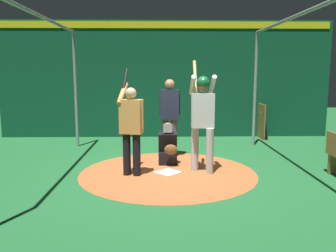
# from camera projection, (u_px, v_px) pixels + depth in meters

# --- Properties ---
(ground_plane) EXTENTS (26.15, 26.15, 0.00)m
(ground_plane) POSITION_uv_depth(u_px,v_px,m) (168.00, 173.00, 6.99)
(ground_plane) COLOR #216633
(dirt_circle) EXTENTS (3.52, 3.52, 0.01)m
(dirt_circle) POSITION_uv_depth(u_px,v_px,m) (168.00, 173.00, 6.99)
(dirt_circle) COLOR #B76033
(dirt_circle) RESTS_ON ground
(home_plate) EXTENTS (0.59, 0.59, 0.01)m
(home_plate) POSITION_uv_depth(u_px,v_px,m) (168.00, 172.00, 6.99)
(home_plate) COLOR white
(home_plate) RESTS_ON dirt_circle
(batter) EXTENTS (0.68, 0.49, 2.24)m
(batter) POSITION_uv_depth(u_px,v_px,m) (202.00, 114.00, 6.89)
(batter) COLOR #B3B3B7
(batter) RESTS_ON ground
(catcher) EXTENTS (0.58, 0.40, 0.92)m
(catcher) POSITION_uv_depth(u_px,v_px,m) (168.00, 148.00, 7.61)
(catcher) COLOR black
(catcher) RESTS_ON ground
(umpire) EXTENTS (0.23, 0.49, 1.84)m
(umpire) POSITION_uv_depth(u_px,v_px,m) (170.00, 113.00, 8.20)
(umpire) COLOR #4C4C51
(umpire) RESTS_ON ground
(visitor) EXTENTS (0.61, 0.51, 2.07)m
(visitor) POSITION_uv_depth(u_px,v_px,m) (131.00, 125.00, 6.69)
(visitor) COLOR black
(visitor) RESTS_ON ground
(back_wall) EXTENTS (0.22, 10.15, 3.55)m
(back_wall) POSITION_uv_depth(u_px,v_px,m) (165.00, 79.00, 10.75)
(back_wall) COLOR #0F472D
(back_wall) RESTS_ON ground
(cage_frame) EXTENTS (5.36, 4.91, 3.08)m
(cage_frame) POSITION_uv_depth(u_px,v_px,m) (168.00, 65.00, 6.67)
(cage_frame) COLOR gray
(cage_frame) RESTS_ON ground
(bat_rack) EXTENTS (1.06, 0.19, 1.05)m
(bat_rack) POSITION_uv_depth(u_px,v_px,m) (260.00, 122.00, 10.77)
(bat_rack) COLOR olive
(bat_rack) RESTS_ON ground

